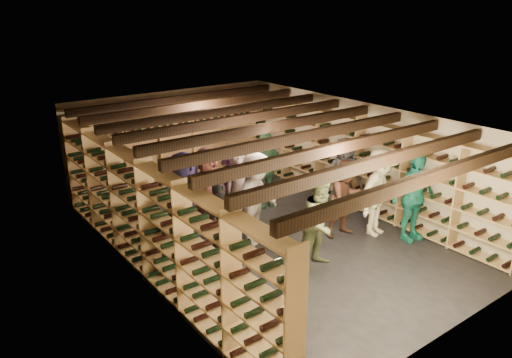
{
  "coord_description": "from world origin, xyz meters",
  "views": [
    {
      "loc": [
        -5.67,
        -7.18,
        4.53
      ],
      "look_at": [
        -0.15,
        0.2,
        1.2
      ],
      "focal_mm": 35.0,
      "sensor_mm": 36.0,
      "label": 1
    }
  ],
  "objects": [
    {
      "name": "person_9",
      "position": [
        -0.38,
        -0.09,
        0.92
      ],
      "size": [
        1.32,
        0.96,
        1.83
      ],
      "primitive_type": "imported",
      "rotation": [
        0.0,
        0.0,
        0.26
      ],
      "color": "#9E9690",
      "rests_on": "ground"
    },
    {
      "name": "person_10",
      "position": [
        0.9,
        1.3,
        0.88
      ],
      "size": [
        1.09,
        0.6,
        1.77
      ],
      "primitive_type": "imported",
      "rotation": [
        0.0,
        0.0,
        -0.17
      ],
      "color": "#244B31",
      "rests_on": "ground"
    },
    {
      "name": "person_1",
      "position": [
        -1.28,
        -0.28,
        0.74
      ],
      "size": [
        0.62,
        0.49,
        1.48
      ],
      "primitive_type": "imported",
      "rotation": [
        0.0,
        0.0,
        0.28
      ],
      "color": "black",
      "rests_on": "ground"
    },
    {
      "name": "wine_rack_right",
      "position": [
        2.57,
        0.0,
        1.08
      ],
      "size": [
        0.32,
        7.5,
        2.15
      ],
      "color": "#A3834F",
      "rests_on": "ground"
    },
    {
      "name": "walls",
      "position": [
        0.0,
        0.0,
        1.2
      ],
      "size": [
        5.52,
        8.02,
        2.4
      ],
      "color": "#C3B597",
      "rests_on": "ground"
    },
    {
      "name": "ceiling",
      "position": [
        0.0,
        0.0,
        2.4
      ],
      "size": [
        5.5,
        8.0,
        0.01
      ],
      "primitive_type": "cube",
      "color": "beige",
      "rests_on": "walls"
    },
    {
      "name": "wine_rack_left",
      "position": [
        -2.57,
        0.0,
        1.08
      ],
      "size": [
        0.32,
        7.5,
        2.15
      ],
      "color": "#A3834F",
      "rests_on": "ground"
    },
    {
      "name": "person_3",
      "position": [
        1.83,
        -1.25,
        0.91
      ],
      "size": [
        1.27,
        0.87,
        1.81
      ],
      "primitive_type": "imported",
      "rotation": [
        0.0,
        0.0,
        0.18
      ],
      "color": "beige",
      "rests_on": "ground"
    },
    {
      "name": "crate_loose",
      "position": [
        0.19,
        1.3,
        0.09
      ],
      "size": [
        0.59,
        0.5,
        0.17
      ],
      "primitive_type": "cube",
      "rotation": [
        0.0,
        0.0,
        0.4
      ],
      "color": "#A57E57",
      "rests_on": "ground"
    },
    {
      "name": "ceiling_joists",
      "position": [
        0.0,
        0.0,
        2.26
      ],
      "size": [
        5.4,
        7.12,
        0.18
      ],
      "color": "black",
      "rests_on": "ground"
    },
    {
      "name": "person_12",
      "position": [
        2.18,
        0.04,
        0.85
      ],
      "size": [
        0.98,
        0.83,
        1.7
      ],
      "primitive_type": "imported",
      "rotation": [
        0.0,
        0.0,
        -0.41
      ],
      "color": "#39383D",
      "rests_on": "ground"
    },
    {
      "name": "person_0",
      "position": [
        -2.18,
        -0.3,
        0.76
      ],
      "size": [
        0.76,
        0.51,
        1.51
      ],
      "primitive_type": "imported",
      "rotation": [
        0.0,
        0.0,
        0.04
      ],
      "color": "black",
      "rests_on": "ground"
    },
    {
      "name": "person_6",
      "position": [
        -1.53,
        0.58,
        0.96
      ],
      "size": [
        0.99,
        0.7,
        1.91
      ],
      "primitive_type": "imported",
      "rotation": [
        0.0,
        0.0,
        0.1
      ],
      "color": "#221C42",
      "rests_on": "ground"
    },
    {
      "name": "person_2",
      "position": [
        -0.0,
        -1.49,
        0.86
      ],
      "size": [
        0.87,
        0.7,
        1.71
      ],
      "primitive_type": "imported",
      "rotation": [
        0.0,
        0.0,
        0.07
      ],
      "color": "#535D3A",
      "rests_on": "ground"
    },
    {
      "name": "person_5",
      "position": [
        -0.85,
        0.88,
        0.91
      ],
      "size": [
        1.77,
        1.03,
        1.82
      ],
      "primitive_type": "imported",
      "rotation": [
        0.0,
        0.0,
        0.31
      ],
      "color": "brown",
      "rests_on": "ground"
    },
    {
      "name": "ground",
      "position": [
        0.0,
        0.0,
        0.0
      ],
      "size": [
        8.0,
        8.0,
        0.0
      ],
      "primitive_type": "plane",
      "color": "black",
      "rests_on": "ground"
    },
    {
      "name": "person_8",
      "position": [
        1.28,
        -0.89,
        0.8
      ],
      "size": [
        0.86,
        0.71,
        1.6
      ],
      "primitive_type": "imported",
      "rotation": [
        0.0,
        0.0,
        -0.15
      ],
      "color": "#45281B",
      "rests_on": "ground"
    },
    {
      "name": "crate_stack_left",
      "position": [
        0.18,
        1.86,
        0.34
      ],
      "size": [
        0.51,
        0.34,
        0.68
      ],
      "rotation": [
        0.0,
        0.0,
        -0.02
      ],
      "color": "#A57E57",
      "rests_on": "ground"
    },
    {
      "name": "person_4",
      "position": [
        2.18,
        -1.8,
        0.89
      ],
      "size": [
        1.09,
        0.57,
        1.79
      ],
      "primitive_type": "imported",
      "rotation": [
        0.0,
        0.0,
        -0.13
      ],
      "color": "#1A7E68",
      "rests_on": "ground"
    },
    {
      "name": "crate_stack_right",
      "position": [
        -0.74,
        1.3,
        0.17
      ],
      "size": [
        0.57,
        0.46,
        0.34
      ],
      "rotation": [
        0.0,
        0.0,
        0.28
      ],
      "color": "#A57E57",
      "rests_on": "ground"
    },
    {
      "name": "wine_rack_back",
      "position": [
        0.0,
        3.83,
        1.07
      ],
      "size": [
        4.7,
        0.3,
        2.15
      ],
      "color": "#A3834F",
      "rests_on": "ground"
    },
    {
      "name": "person_7",
      "position": [
        -0.23,
        0.67,
        0.82
      ],
      "size": [
        0.7,
        0.57,
        1.64
      ],
      "primitive_type": "imported",
      "rotation": [
        0.0,
        0.0,
        -0.35
      ],
      "color": "gray",
      "rests_on": "ground"
    },
    {
      "name": "person_11",
      "position": [
        -0.05,
        1.19,
        0.83
      ],
      "size": [
        1.61,
        1.02,
        1.65
      ],
      "primitive_type": "imported",
      "rotation": [
        0.0,
        0.0,
        0.38
      ],
      "color": "#815488",
      "rests_on": "ground"
    }
  ]
}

